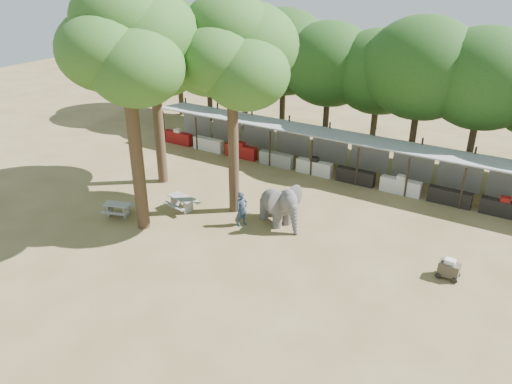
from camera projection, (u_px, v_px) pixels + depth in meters
The scene contains 11 objects.
ground at pixel (216, 281), 21.62m from camera, with size 100.00×100.00×0.00m, color brown.
vendor_stalls at pixel (341, 156), 31.82m from camera, with size 28.00×2.99×2.80m.
yard_tree_left at pixel (152, 46), 27.95m from camera, with size 7.10×6.90×11.02m.
yard_tree_center at pixel (125, 44), 22.25m from camera, with size 7.10×6.90×12.04m.
yard_tree_back at pixel (231, 52), 24.22m from camera, with size 7.10×6.90×11.36m.
backdrop_trees at pixel (375, 74), 33.96m from camera, with size 46.46×5.95×8.33m.
elephant at pixel (280, 204), 25.79m from camera, with size 3.00×2.37×2.25m.
handler at pixel (242, 209), 25.73m from camera, with size 0.68×0.45×1.88m, color #26384C.
picnic_table_near at pixel (118, 208), 26.88m from camera, with size 1.76×1.67×0.71m.
picnic_table_far at pixel (182, 201), 27.49m from camera, with size 1.80×1.67×0.78m.
cart_front at pixel (449, 269), 21.65m from camera, with size 0.98×0.66×0.93m.
Camera 1 is at (10.76, -14.41, 12.73)m, focal length 35.00 mm.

